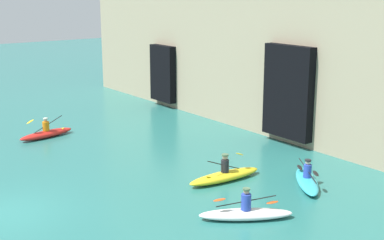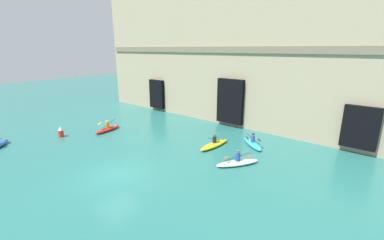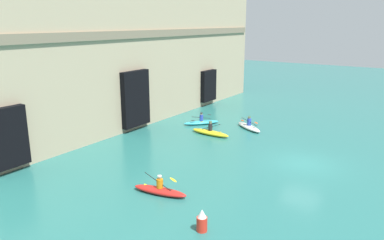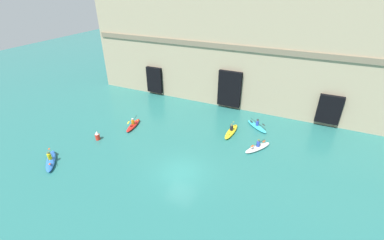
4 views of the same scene
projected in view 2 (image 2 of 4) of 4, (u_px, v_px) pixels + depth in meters
name	position (u px, v px, depth m)	size (l,w,h in m)	color
ground_plane	(116.00, 175.00, 17.03)	(120.00, 120.00, 0.00)	#28706B
cliff_bluff	(251.00, 50.00, 28.09)	(41.46, 7.11, 15.94)	tan
kayak_yellow	(214.00, 144.00, 21.88)	(0.96, 3.54, 1.16)	yellow
kayak_white	(237.00, 162.00, 18.43)	(2.44, 3.18, 1.14)	white
kayak_cyan	(253.00, 143.00, 22.19)	(3.00, 2.71, 1.08)	#33B2C6
kayak_red	(108.00, 129.00, 26.05)	(1.23, 3.20, 1.13)	red
marker_buoy	(61.00, 132.00, 24.27)	(0.48, 0.48, 1.05)	red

